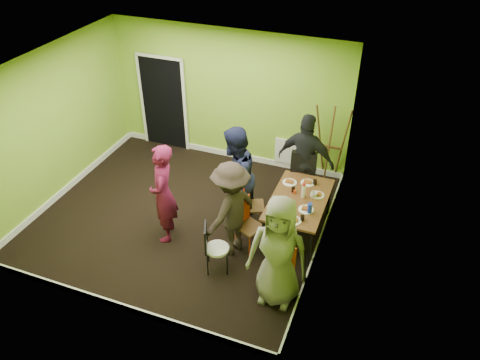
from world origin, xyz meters
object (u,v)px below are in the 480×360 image
(dining_table, at_px, (299,201))
(thermos, at_px, (303,191))
(orange_bottle, at_px, (295,192))
(person_back_end, at_px, (306,161))
(chair_back_end, at_px, (303,170))
(blue_bottle, at_px, (310,208))
(person_left_near, at_px, (231,209))
(easel, at_px, (330,146))
(person_front_end, at_px, (279,252))
(person_left_far, at_px, (234,179))
(person_standing, at_px, (163,194))
(chair_front_end, at_px, (282,264))
(chair_bentwood, at_px, (213,245))
(chair_left_far, at_px, (249,202))
(chair_left_near, at_px, (246,221))

(dining_table, relative_size, thermos, 6.18)
(orange_bottle, xyz_separation_m, person_back_end, (-0.03, 0.84, 0.12))
(chair_back_end, relative_size, blue_bottle, 6.12)
(orange_bottle, height_order, person_left_near, person_left_near)
(easel, relative_size, person_front_end, 0.94)
(blue_bottle, height_order, person_left_far, person_left_far)
(chair_back_end, relative_size, person_left_far, 0.59)
(person_standing, height_order, person_left_far, person_left_far)
(chair_front_end, height_order, thermos, thermos)
(thermos, xyz_separation_m, orange_bottle, (-0.16, 0.04, -0.09))
(orange_bottle, bearing_deg, person_standing, -154.19)
(chair_bentwood, distance_m, easel, 3.25)
(person_left_near, xyz_separation_m, person_back_end, (0.77, 1.72, 0.07))
(chair_left_far, bearing_deg, chair_back_end, 117.81)
(person_back_end, relative_size, person_front_end, 1.00)
(chair_front_end, relative_size, blue_bottle, 5.09)
(person_standing, xyz_separation_m, person_left_near, (1.15, 0.07, -0.05))
(chair_left_near, bearing_deg, chair_back_end, -178.51)
(person_front_end, bearing_deg, blue_bottle, 80.91)
(person_left_far, relative_size, person_left_near, 1.12)
(orange_bottle, bearing_deg, person_left_far, -168.93)
(dining_table, height_order, person_left_near, person_left_near)
(thermos, distance_m, person_left_near, 1.27)
(dining_table, distance_m, easel, 1.76)
(chair_left_far, xyz_separation_m, chair_bentwood, (-0.16, -1.20, -0.02))
(person_front_end, bearing_deg, orange_bottle, 95.47)
(blue_bottle, bearing_deg, chair_bentwood, -142.42)
(chair_left_near, distance_m, chair_bentwood, 0.76)
(person_left_far, relative_size, person_front_end, 1.04)
(person_front_end, bearing_deg, thermos, 89.99)
(chair_left_far, distance_m, person_standing, 1.49)
(blue_bottle, bearing_deg, chair_left_far, 167.71)
(chair_left_far, height_order, blue_bottle, blue_bottle)
(chair_bentwood, relative_size, person_front_end, 0.48)
(person_back_end, bearing_deg, person_left_far, 54.24)
(person_front_end, bearing_deg, person_back_end, 93.76)
(person_left_near, bearing_deg, chair_left_near, 156.31)
(chair_back_end, bearing_deg, person_left_far, 33.50)
(dining_table, relative_size, chair_back_end, 1.35)
(chair_left_far, height_order, person_front_end, person_front_end)
(easel, height_order, blue_bottle, easel)
(blue_bottle, bearing_deg, person_back_end, 107.10)
(person_standing, distance_m, person_left_far, 1.21)
(person_left_far, bearing_deg, person_left_near, 16.18)
(person_left_far, bearing_deg, easel, 145.16)
(easel, distance_m, person_front_end, 3.24)
(orange_bottle, distance_m, person_back_end, 0.85)
(dining_table, bearing_deg, person_left_near, -139.74)
(chair_left_near, height_order, blue_bottle, blue_bottle)
(chair_front_end, bearing_deg, person_back_end, 76.17)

